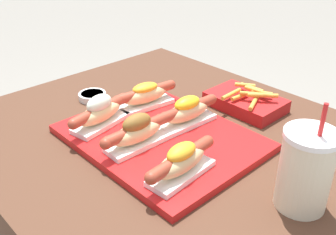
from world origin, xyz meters
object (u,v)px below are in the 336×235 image
(hot_dog_4, at_px, (187,111))
(fries_basket, at_px, (246,101))
(serving_tray, at_px, (162,138))
(hot_dog_1, at_px, (137,132))
(hot_dog_0, at_px, (100,112))
(hot_dog_2, at_px, (181,161))
(sauce_bowl, at_px, (92,96))
(drink_cup, at_px, (307,169))
(hot_dog_3, at_px, (145,95))

(hot_dog_4, bearing_deg, fries_basket, 82.64)
(serving_tray, distance_m, hot_dog_1, 0.08)
(hot_dog_0, height_order, hot_dog_2, hot_dog_0)
(hot_dog_0, xyz_separation_m, sauce_bowl, (-0.17, 0.09, -0.04))
(serving_tray, xyz_separation_m, hot_dog_2, (0.14, -0.08, 0.04))
(sauce_bowl, bearing_deg, hot_dog_0, -26.89)
(hot_dog_1, relative_size, sauce_bowl, 2.48)
(hot_dog_1, xyz_separation_m, sauce_bowl, (-0.30, 0.08, -0.04))
(hot_dog_2, relative_size, drink_cup, 0.90)
(serving_tray, bearing_deg, hot_dog_4, 89.00)
(fries_basket, bearing_deg, sauce_bowl, -140.46)
(hot_dog_1, xyz_separation_m, hot_dog_4, (0.01, 0.15, -0.00))
(hot_dog_2, bearing_deg, hot_dog_1, 177.22)
(hot_dog_0, relative_size, hot_dog_1, 0.99)
(hot_dog_3, bearing_deg, serving_tray, -26.25)
(hot_dog_0, bearing_deg, drink_cup, 14.15)
(serving_tray, distance_m, drink_cup, 0.35)
(fries_basket, bearing_deg, hot_dog_1, -95.53)
(serving_tray, height_order, hot_dog_4, hot_dog_4)
(serving_tray, height_order, hot_dog_1, hot_dog_1)
(hot_dog_0, distance_m, hot_dog_4, 0.21)
(hot_dog_1, height_order, hot_dog_4, hot_dog_1)
(drink_cup, xyz_separation_m, fries_basket, (-0.31, 0.24, -0.06))
(hot_dog_4, bearing_deg, drink_cup, -6.48)
(serving_tray, xyz_separation_m, hot_dog_0, (-0.14, -0.08, 0.04))
(hot_dog_4, bearing_deg, hot_dog_1, -93.05)
(serving_tray, xyz_separation_m, hot_dog_1, (-0.01, -0.07, 0.04))
(hot_dog_2, distance_m, fries_basket, 0.38)
(hot_dog_0, xyz_separation_m, hot_dog_4, (0.14, 0.16, -0.00))
(hot_dog_3, bearing_deg, hot_dog_4, 5.05)
(hot_dog_1, xyz_separation_m, drink_cup, (0.35, 0.11, 0.03))
(hot_dog_2, bearing_deg, serving_tray, 151.51)
(drink_cup, bearing_deg, fries_basket, 141.98)
(serving_tray, xyz_separation_m, hot_dog_3, (-0.14, 0.07, 0.04))
(hot_dog_0, bearing_deg, hot_dog_4, 48.67)
(serving_tray, bearing_deg, hot_dog_2, -28.49)
(hot_dog_3, relative_size, drink_cup, 0.89)
(hot_dog_1, bearing_deg, hot_dog_2, -2.78)
(hot_dog_0, bearing_deg, hot_dog_2, -0.05)
(hot_dog_1, distance_m, drink_cup, 0.36)
(hot_dog_1, distance_m, hot_dog_4, 0.15)
(hot_dog_1, relative_size, hot_dog_4, 1.00)
(hot_dog_3, bearing_deg, fries_basket, 52.16)
(hot_dog_3, bearing_deg, hot_dog_0, -88.84)
(hot_dog_4, bearing_deg, sauce_bowl, -166.83)
(serving_tray, bearing_deg, hot_dog_1, -95.46)
(hot_dog_2, xyz_separation_m, hot_dog_4, (-0.14, 0.16, 0.00))
(serving_tray, height_order, drink_cup, drink_cup)
(hot_dog_2, bearing_deg, drink_cup, 31.37)
(sauce_bowl, bearing_deg, hot_dog_3, 19.70)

